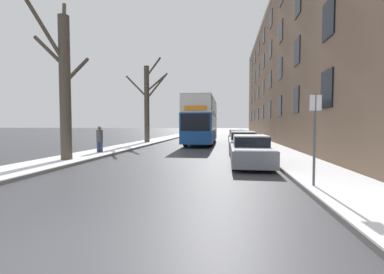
{
  "coord_description": "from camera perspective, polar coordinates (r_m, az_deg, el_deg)",
  "views": [
    {
      "loc": [
        2.41,
        -3.13,
        1.9
      ],
      "look_at": [
        -0.33,
        17.07,
        0.95
      ],
      "focal_mm": 24.0,
      "sensor_mm": 36.0,
      "label": 1
    }
  ],
  "objects": [
    {
      "name": "parked_car_3",
      "position": [
        30.42,
        9.8,
        0.25
      ],
      "size": [
        1.81,
        4.31,
        1.38
      ],
      "color": "#474C56",
      "rests_on": "ground"
    },
    {
      "name": "sidewalk_right",
      "position": [
        56.27,
        11.26,
        0.76
      ],
      "size": [
        2.54,
        130.0,
        0.16
      ],
      "color": "slate",
      "rests_on": "ground"
    },
    {
      "name": "terrace_facade_right",
      "position": [
        33.96,
        24.01,
        13.12
      ],
      "size": [
        9.1,
        49.46,
        16.39
      ],
      "color": "#7A604C",
      "rests_on": "ground"
    },
    {
      "name": "pedestrian_left_sidewalk",
      "position": [
        17.34,
        -19.84,
        -0.45
      ],
      "size": [
        0.4,
        0.4,
        1.83
      ],
      "rotation": [
        0.0,
        0.0,
        3.46
      ],
      "color": "navy",
      "rests_on": "ground"
    },
    {
      "name": "bare_tree_left_1",
      "position": [
        26.76,
        -9.91,
        7.78
      ],
      "size": [
        4.79,
        2.0,
        8.41
      ],
      "color": "#4C4238",
      "rests_on": "ground"
    },
    {
      "name": "bare_tree_left_0",
      "position": [
        14.64,
        -26.54,
        10.63
      ],
      "size": [
        1.78,
        3.52,
        8.26
      ],
      "color": "#4C4238",
      "rests_on": "ground"
    },
    {
      "name": "parked_car_1",
      "position": [
        17.98,
        11.23,
        -1.28
      ],
      "size": [
        1.88,
        4.36,
        1.47
      ],
      "color": "slate",
      "rests_on": "ground"
    },
    {
      "name": "parked_car_2",
      "position": [
        24.3,
        10.32,
        -0.33
      ],
      "size": [
        1.73,
        4.0,
        1.43
      ],
      "color": "silver",
      "rests_on": "ground"
    },
    {
      "name": "street_sign_post",
      "position": [
        8.12,
        25.6,
        0.19
      ],
      "size": [
        0.32,
        0.07,
        2.78
      ],
      "color": "#4C4F54",
      "rests_on": "ground"
    },
    {
      "name": "parked_car_0",
      "position": [
        12.34,
        12.84,
        -3.13
      ],
      "size": [
        1.79,
        4.43,
        1.43
      ],
      "color": "slate",
      "rests_on": "ground"
    },
    {
      "name": "double_decker_bus",
      "position": [
        25.53,
        2.13,
        4.05
      ],
      "size": [
        2.61,
        10.42,
        4.46
      ],
      "color": "#194C99",
      "rests_on": "ground"
    },
    {
      "name": "ground_plane",
      "position": [
        4.39,
        -29.27,
        -23.33
      ],
      "size": [
        320.0,
        320.0,
        0.0
      ],
      "primitive_type": "plane",
      "color": "#424247"
    },
    {
      "name": "sidewalk_left",
      "position": [
        56.77,
        -0.67,
        0.82
      ],
      "size": [
        2.54,
        130.0,
        0.16
      ],
      "color": "slate",
      "rests_on": "ground"
    }
  ]
}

